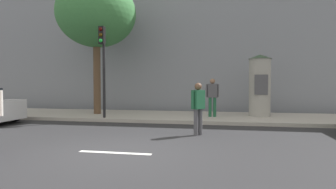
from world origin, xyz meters
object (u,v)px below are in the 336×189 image
traffic_light (103,56)px  street_tree (96,14)px  poster_column (260,85)px  pedestrian_in_red_top (212,94)px  pedestrian_with_bag (198,105)px

traffic_light → street_tree: 2.95m
poster_column → pedestrian_in_red_top: (-2.14, -0.72, -0.43)m
street_tree → pedestrian_with_bag: size_ratio=3.95×
street_tree → pedestrian_with_bag: street_tree is taller
pedestrian_in_red_top → street_tree: bearing=177.2°
traffic_light → pedestrian_with_bag: bearing=-30.4°
traffic_light → pedestrian_with_bag: size_ratio=2.36×
pedestrian_with_bag → poster_column: bearing=61.8°
poster_column → pedestrian_in_red_top: poster_column is taller
poster_column → pedestrian_with_bag: size_ratio=1.70×
pedestrian_with_bag → street_tree: bearing=142.2°
poster_column → street_tree: bearing=-176.7°
traffic_light → pedestrian_in_red_top: bearing=15.9°
poster_column → pedestrian_with_bag: (-2.47, -4.61, -0.61)m
poster_column → pedestrian_in_red_top: bearing=-161.3°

